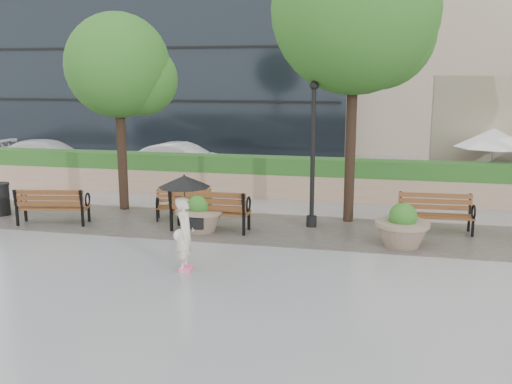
% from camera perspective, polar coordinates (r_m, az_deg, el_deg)
% --- Properties ---
extents(ground, '(100.00, 100.00, 0.00)m').
position_cam_1_polar(ground, '(12.40, -1.16, -7.26)').
color(ground, gray).
rests_on(ground, ground).
extents(cobble_strip, '(28.00, 3.20, 0.01)m').
position_cam_1_polar(cobble_strip, '(15.21, 1.51, -3.67)').
color(cobble_strip, '#383330').
rests_on(cobble_strip, ground).
extents(hedge_wall, '(24.00, 0.80, 1.35)m').
position_cam_1_polar(hedge_wall, '(18.91, 3.84, 1.38)').
color(hedge_wall, tan).
rests_on(hedge_wall, ground).
extents(asphalt_street, '(40.00, 7.00, 0.00)m').
position_cam_1_polar(asphalt_street, '(22.93, 5.33, 1.48)').
color(asphalt_street, black).
rests_on(asphalt_street, ground).
extents(bench_0, '(1.98, 1.08, 1.01)m').
position_cam_1_polar(bench_0, '(16.55, -19.60, -2.04)').
color(bench_0, brown).
rests_on(bench_0, ground).
extents(bench_1, '(1.65, 1.03, 0.83)m').
position_cam_1_polar(bench_1, '(16.22, -7.20, -1.90)').
color(bench_1, brown).
rests_on(bench_1, ground).
extents(bench_2, '(2.06, 0.82, 1.10)m').
position_cam_1_polar(bench_2, '(14.98, -4.61, -2.67)').
color(bench_2, brown).
rests_on(bench_2, ground).
extents(bench_3, '(1.90, 0.83, 1.00)m').
position_cam_1_polar(bench_3, '(15.46, 17.48, -2.84)').
color(bench_3, brown).
rests_on(bench_3, ground).
extents(planter_left, '(1.24, 1.24, 1.04)m').
position_cam_1_polar(planter_left, '(14.90, -5.67, -2.45)').
color(planter_left, '#7F6B56').
rests_on(planter_left, ground).
extents(planter_right, '(1.27, 1.27, 1.07)m').
position_cam_1_polar(planter_right, '(13.97, 14.41, -3.67)').
color(planter_right, '#7F6B56').
rests_on(planter_right, ground).
extents(trash_bin, '(0.54, 0.54, 0.90)m').
position_cam_1_polar(trash_bin, '(18.15, -24.16, -0.74)').
color(trash_bin, black).
rests_on(trash_bin, ground).
extents(lamppost, '(0.28, 0.28, 3.87)m').
position_cam_1_polar(lamppost, '(15.12, 5.68, 2.76)').
color(lamppost, black).
rests_on(lamppost, ground).
extents(tree_0, '(3.18, 3.03, 5.81)m').
position_cam_1_polar(tree_0, '(17.42, -13.07, 11.83)').
color(tree_0, black).
rests_on(tree_0, ground).
extents(tree_1, '(4.40, 4.40, 7.88)m').
position_cam_1_polar(tree_1, '(15.83, 10.45, 16.94)').
color(tree_1, black).
rests_on(tree_1, ground).
extents(patio_umb_white, '(2.50, 2.50, 2.30)m').
position_cam_1_polar(patio_umb_white, '(20.24, 22.67, 4.98)').
color(patio_umb_white, black).
rests_on(patio_umb_white, ground).
extents(car_left, '(4.61, 1.92, 1.33)m').
position_cam_1_polar(car_left, '(25.68, -20.00, 3.42)').
color(car_left, silver).
rests_on(car_left, ground).
extents(car_right, '(4.24, 1.95, 1.35)m').
position_cam_1_polar(car_right, '(23.02, -7.39, 3.17)').
color(car_right, silver).
rests_on(car_right, ground).
extents(pedestrian, '(1.09, 1.09, 2.00)m').
position_cam_1_polar(pedestrian, '(11.85, -7.14, -2.13)').
color(pedestrian, beige).
rests_on(pedestrian, ground).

